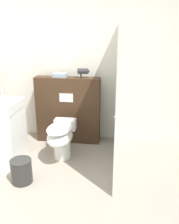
{
  "coord_description": "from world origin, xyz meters",
  "views": [
    {
      "loc": [
        0.72,
        -2.23,
        1.87
      ],
      "look_at": [
        0.25,
        1.1,
        0.72
      ],
      "focal_mm": 40.0,
      "sensor_mm": 36.0,
      "label": 1
    }
  ],
  "objects_px": {
    "sink_vanity": "(2,132)",
    "waste_bin": "(22,171)",
    "toilet": "(61,138)",
    "hair_drier": "(83,71)"
  },
  "relations": [
    {
      "from": "sink_vanity",
      "to": "hair_drier",
      "type": "distance_m",
      "value": 1.51
    },
    {
      "from": "sink_vanity",
      "to": "waste_bin",
      "type": "xyz_separation_m",
      "value": [
        0.47,
        -0.48,
        -0.3
      ]
    },
    {
      "from": "hair_drier",
      "to": "waste_bin",
      "type": "relative_size",
      "value": 0.61
    },
    {
      "from": "toilet",
      "to": "hair_drier",
      "type": "xyz_separation_m",
      "value": [
        0.23,
        0.62,
        0.86
      ]
    },
    {
      "from": "toilet",
      "to": "hair_drier",
      "type": "height_order",
      "value": "hair_drier"
    },
    {
      "from": "toilet",
      "to": "hair_drier",
      "type": "relative_size",
      "value": 3.67
    },
    {
      "from": "sink_vanity",
      "to": "waste_bin",
      "type": "bearing_deg",
      "value": -45.5
    },
    {
      "from": "sink_vanity",
      "to": "hair_drier",
      "type": "bearing_deg",
      "value": 36.53
    },
    {
      "from": "hair_drier",
      "to": "waste_bin",
      "type": "bearing_deg",
      "value": -115.07
    },
    {
      "from": "toilet",
      "to": "hair_drier",
      "type": "bearing_deg",
      "value": 69.36
    }
  ]
}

